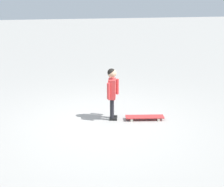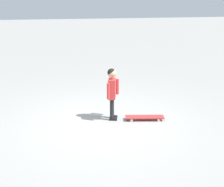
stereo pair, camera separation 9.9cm
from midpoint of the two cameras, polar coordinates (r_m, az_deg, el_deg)
The scene contains 3 objects.
ground_plane at distance 6.16m, azimuth -2.63°, elevation -5.74°, with size 50.00×50.00×0.00m, color gray.
child_person at distance 6.20m, azimuth -0.45°, elevation 0.93°, with size 0.32×0.29×1.06m.
skateboard at distance 6.40m, azimuth 5.54°, elevation -4.29°, with size 0.30×0.80×0.07m.
Camera 1 is at (-5.57, 0.82, 2.49)m, focal length 50.14 mm.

